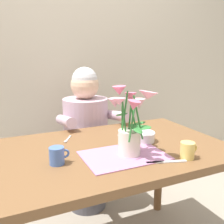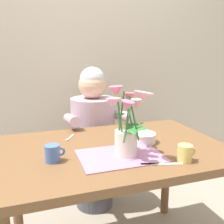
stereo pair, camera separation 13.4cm
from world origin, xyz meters
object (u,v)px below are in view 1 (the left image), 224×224
at_px(ceramic_mug, 57,156).
at_px(ceramic_bowl, 143,136).
at_px(flower_vase, 130,123).
at_px(dinner_knife, 166,162).
at_px(coffee_cup, 188,150).
at_px(seated_person, 86,141).

bearing_deg(ceramic_mug, ceramic_bowl, 11.08).
relative_size(flower_vase, ceramic_bowl, 2.51).
height_order(dinner_knife, coffee_cup, coffee_cup).
relative_size(seated_person, flower_vase, 3.33).
bearing_deg(ceramic_mug, seated_person, 62.28).
height_order(ceramic_bowl, dinner_knife, ceramic_bowl).
xyz_separation_m(flower_vase, ceramic_bowl, (0.17, 0.14, -0.13)).
relative_size(flower_vase, dinner_knife, 1.80).
xyz_separation_m(seated_person, flower_vase, (-0.03, -0.75, 0.34)).
bearing_deg(flower_vase, dinner_knife, -51.95).
distance_m(flower_vase, ceramic_mug, 0.37).
distance_m(ceramic_bowl, coffee_cup, 0.30).
distance_m(flower_vase, coffee_cup, 0.30).
relative_size(seated_person, ceramic_mug, 12.20).
distance_m(flower_vase, ceramic_bowl, 0.26).
bearing_deg(ceramic_mug, coffee_cup, -18.37).
height_order(ceramic_bowl, coffee_cup, coffee_cup).
bearing_deg(coffee_cup, dinner_knife, 179.25).
distance_m(ceramic_bowl, dinner_knife, 0.30).
bearing_deg(ceramic_mug, flower_vase, -7.30).
bearing_deg(flower_vase, coffee_cup, -32.38).
bearing_deg(ceramic_mug, dinner_knife, -22.51).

